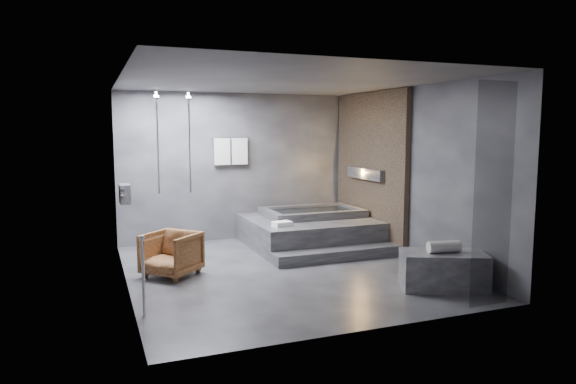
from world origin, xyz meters
name	(u,v)px	position (x,y,z in m)	size (l,w,h in m)	color
room	(302,154)	(0.40, 0.24, 1.73)	(5.00, 5.04, 2.82)	#28282B
tub_deck	(309,232)	(1.05, 1.45, 0.25)	(2.20, 2.00, 0.50)	#2D2D2F
tub_step	(338,254)	(1.05, 0.27, 0.09)	(2.20, 0.36, 0.18)	#2D2D2F
concrete_bench	(443,270)	(1.67, -1.59, 0.24)	(1.09, 0.60, 0.49)	#37373A
driftwood_chair	(171,254)	(-1.61, 0.33, 0.32)	(0.69, 0.71, 0.64)	#482712
rolled_towel	(444,247)	(1.66, -1.61, 0.57)	(0.16, 0.16, 0.43)	silver
deck_towel	(282,224)	(0.31, 0.88, 0.54)	(0.30, 0.22, 0.08)	white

